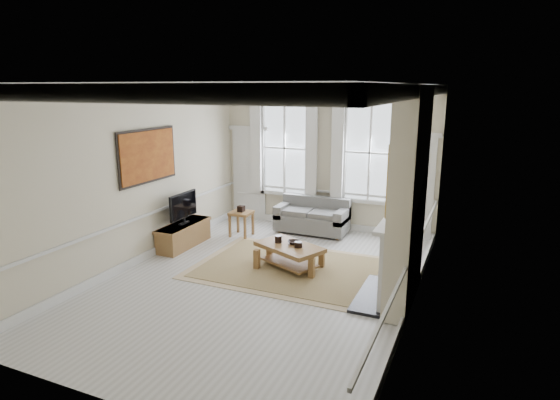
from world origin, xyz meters
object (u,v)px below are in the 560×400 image
at_px(sofa, 313,218).
at_px(coffee_table, 289,249).
at_px(side_table, 241,216).
at_px(tv_stand, 184,235).

relative_size(sofa, coffee_table, 1.16).
relative_size(side_table, tv_stand, 0.41).
bearing_deg(sofa, side_table, -146.20).
relative_size(sofa, side_table, 2.89).
height_order(sofa, side_table, sofa).
bearing_deg(coffee_table, side_table, 165.63).
bearing_deg(coffee_table, sofa, 123.11).
bearing_deg(side_table, tv_stand, -124.87).
xyz_separation_m(side_table, tv_stand, (-0.79, -1.14, -0.21)).
xyz_separation_m(side_table, coffee_table, (1.78, -1.41, -0.08)).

